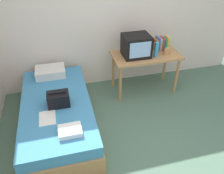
{
  "coord_description": "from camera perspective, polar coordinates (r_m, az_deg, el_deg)",
  "views": [
    {
      "loc": [
        -0.89,
        -1.79,
        2.49
      ],
      "look_at": [
        -0.19,
        0.97,
        0.52
      ],
      "focal_mm": 36.53,
      "sensor_mm": 36.0,
      "label": 1
    }
  ],
  "objects": [
    {
      "name": "ground_plane",
      "position": [
        3.2,
        7.92,
        -17.04
      ],
      "size": [
        8.0,
        8.0,
        0.0
      ],
      "primitive_type": "plane",
      "color": "#4C6B56"
    },
    {
      "name": "wall_back",
      "position": [
        4.07,
        -1.11,
        17.65
      ],
      "size": [
        5.2,
        0.1,
        2.6
      ],
      "primitive_type": "cube",
      "color": "beige",
      "rests_on": "ground"
    },
    {
      "name": "bed",
      "position": [
        3.5,
        -13.4,
        -6.76
      ],
      "size": [
        1.0,
        2.0,
        0.47
      ],
      "color": "#B27F4C",
      "rests_on": "ground"
    },
    {
      "name": "desk",
      "position": [
        4.03,
        8.39,
        6.94
      ],
      "size": [
        1.16,
        0.6,
        0.73
      ],
      "color": "#B27F4C",
      "rests_on": "ground"
    },
    {
      "name": "tv",
      "position": [
        3.85,
        6.09,
        10.24
      ],
      "size": [
        0.44,
        0.39,
        0.36
      ],
      "color": "black",
      "rests_on": "desk"
    },
    {
      "name": "water_bottle",
      "position": [
        3.88,
        11.04,
        9.15
      ],
      "size": [
        0.07,
        0.07,
        0.26
      ],
      "primitive_type": "cylinder",
      "color": "#3399DB",
      "rests_on": "desk"
    },
    {
      "name": "book_row",
      "position": [
        4.15,
        12.15,
        10.54
      ],
      "size": [
        0.24,
        0.16,
        0.24
      ],
      "color": "#CC7233",
      "rests_on": "desk"
    },
    {
      "name": "picture_frame",
      "position": [
        4.02,
        13.66,
        8.7
      ],
      "size": [
        0.11,
        0.02,
        0.13
      ],
      "primitive_type": "cube",
      "color": "#B27F4C",
      "rests_on": "desk"
    },
    {
      "name": "pillow",
      "position": [
        3.95,
        -15.15,
        3.7
      ],
      "size": [
        0.48,
        0.35,
        0.14
      ],
      "primitive_type": "cube",
      "color": "silver",
      "rests_on": "bed"
    },
    {
      "name": "handbag",
      "position": [
        3.23,
        -13.26,
        -3.0
      ],
      "size": [
        0.3,
        0.2,
        0.22
      ],
      "color": "black",
      "rests_on": "bed"
    },
    {
      "name": "magazine",
      "position": [
        3.11,
        -15.87,
        -7.46
      ],
      "size": [
        0.21,
        0.29,
        0.01
      ],
      "primitive_type": "cube",
      "color": "white",
      "rests_on": "bed"
    },
    {
      "name": "remote_dark",
      "position": [
        2.91,
        -12.03,
        -10.06
      ],
      "size": [
        0.04,
        0.16,
        0.02
      ],
      "primitive_type": "cube",
      "color": "black",
      "rests_on": "bed"
    },
    {
      "name": "folded_towel",
      "position": [
        2.83,
        -10.45,
        -10.71
      ],
      "size": [
        0.28,
        0.22,
        0.07
      ],
      "primitive_type": "cube",
      "color": "white",
      "rests_on": "bed"
    }
  ]
}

